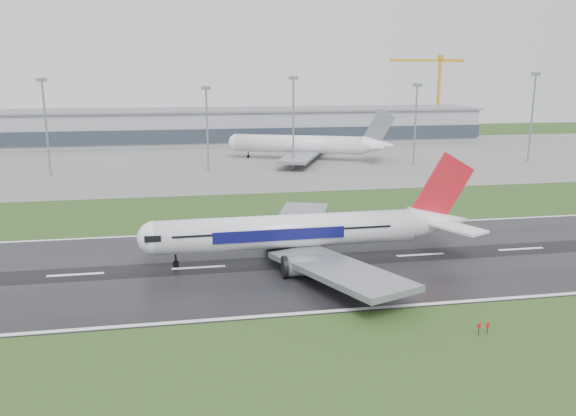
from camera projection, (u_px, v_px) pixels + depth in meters
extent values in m
plane|color=#254318|center=(313.00, 261.00, 100.72)|extent=(520.00, 520.00, 0.00)
cube|color=black|center=(313.00, 261.00, 100.71)|extent=(400.00, 45.00, 0.10)
cube|color=slate|center=(243.00, 159.00, 220.50)|extent=(400.00, 130.00, 0.08)
cube|color=gray|center=(230.00, 126.00, 276.29)|extent=(240.00, 36.00, 15.00)
cylinder|color=gray|center=(46.00, 130.00, 182.03)|extent=(0.64, 0.64, 29.78)
cylinder|color=gray|center=(207.00, 131.00, 191.04)|extent=(0.64, 0.64, 27.06)
cylinder|color=gray|center=(293.00, 125.00, 195.69)|extent=(0.64, 0.64, 30.23)
cylinder|color=gray|center=(415.00, 127.00, 203.54)|extent=(0.64, 0.64, 27.78)
cylinder|color=gray|center=(532.00, 120.00, 210.88)|extent=(0.64, 0.64, 31.51)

